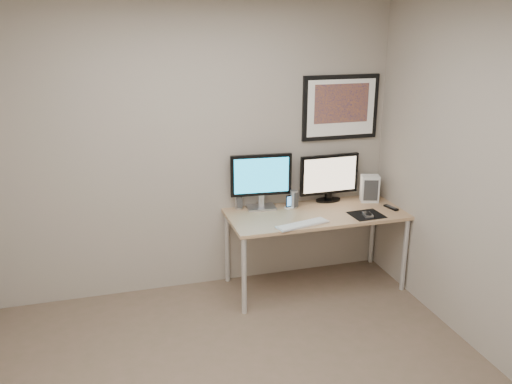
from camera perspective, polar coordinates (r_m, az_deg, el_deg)
The scene contains 13 objects.
room at distance 3.56m, azimuth -2.68°, elevation 5.28°, with size 3.60×3.60×3.60m.
desk at distance 4.97m, azimuth 6.30°, elevation -2.89°, with size 1.60×0.70×0.73m.
framed_art at distance 5.15m, azimuth 8.90°, elevation 8.80°, with size 0.75×0.04×0.60m.
monitor_large at distance 4.93m, azimuth 0.55°, elevation 1.38°, with size 0.57×0.20×0.51m.
monitor_tv at distance 5.20m, azimuth 7.72°, elevation 1.62°, with size 0.59×0.14×0.46m.
speaker_left at distance 4.99m, azimuth -1.83°, elevation -0.77°, with size 0.07×0.07×0.18m, color #B3B3B8.
speaker_right at distance 5.03m, azimuth 3.98°, elevation -0.75°, with size 0.07×0.07×0.17m, color #B3B3B8.
phone_dock at distance 5.01m, azimuth 3.48°, elevation -1.04°, with size 0.06×0.06×0.13m, color black.
keyboard at distance 4.64m, azimuth 4.91°, elevation -3.40°, with size 0.48×0.13×0.02m, color silver.
mousepad at distance 4.96m, azimuth 11.55°, elevation -2.37°, with size 0.28×0.25×0.00m, color black.
mouse at distance 4.92m, azimuth 11.69°, elevation -2.27°, with size 0.07×0.12×0.04m, color black.
remote at distance 5.17m, azimuth 14.02°, elevation -1.58°, with size 0.04×0.16×0.02m, color black.
fan_unit at distance 5.29m, azimuth 11.88°, elevation 0.37°, with size 0.17×0.12×0.26m, color silver.
Camera 1 is at (-0.81, -2.93, 2.43)m, focal length 38.00 mm.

